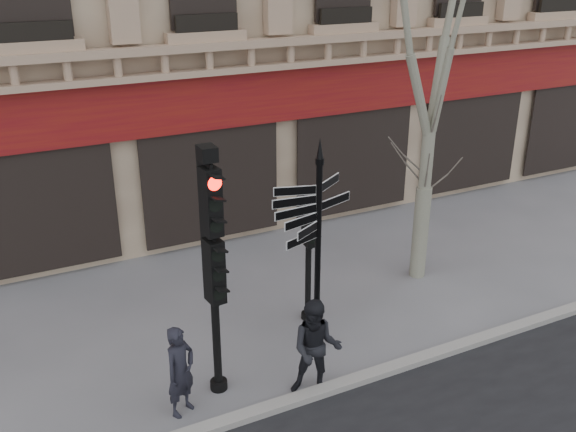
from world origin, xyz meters
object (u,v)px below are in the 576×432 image
pedestrian_b (316,349)px  pedestrian_a (180,371)px  fingerpost (319,212)px  traffic_signal_main (212,245)px  plane_tree (440,11)px  traffic_signal_secondary (309,234)px

pedestrian_b → pedestrian_a: bearing=-163.5°
fingerpost → traffic_signal_main: size_ratio=0.94×
fingerpost → traffic_signal_main: (-2.08, -0.39, -0.01)m
fingerpost → plane_tree: bearing=14.1°
plane_tree → traffic_signal_main: bearing=-161.8°
pedestrian_a → plane_tree: bearing=-11.3°
traffic_signal_main → traffic_signal_secondary: size_ratio=1.59×
fingerpost → traffic_signal_secondary: bearing=62.9°
plane_tree → pedestrian_b: plane_tree is taller
traffic_signal_main → pedestrian_b: size_ratio=2.47×
traffic_signal_main → traffic_signal_secondary: bearing=22.6°
traffic_signal_secondary → plane_tree: bearing=13.9°
traffic_signal_secondary → pedestrian_a: size_ratio=1.72×
fingerpost → pedestrian_a: size_ratio=2.59×
fingerpost → pedestrian_b: bearing=-127.8°
fingerpost → traffic_signal_secondary: 1.26m
fingerpost → plane_tree: size_ratio=0.49×
fingerpost → traffic_signal_secondary: size_ratio=1.50×
traffic_signal_secondary → plane_tree: 4.95m
fingerpost → traffic_signal_main: bearing=-177.8°
traffic_signal_main → traffic_signal_secondary: 2.83m
plane_tree → fingerpost: bearing=-157.4°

